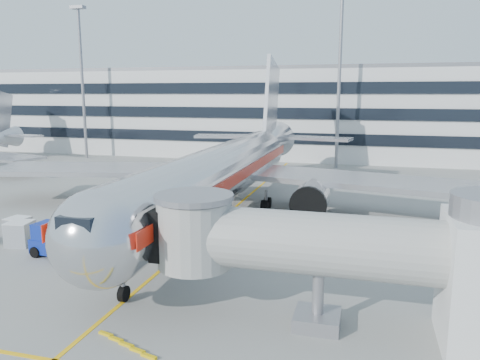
% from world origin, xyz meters
% --- Properties ---
extents(ground, '(180.00, 180.00, 0.00)m').
position_xyz_m(ground, '(0.00, 0.00, 0.00)').
color(ground, gray).
rests_on(ground, ground).
extents(lead_in_line, '(0.25, 70.00, 0.01)m').
position_xyz_m(lead_in_line, '(0.00, 10.00, 0.01)').
color(lead_in_line, '#FFB90D').
rests_on(lead_in_line, ground).
extents(main_jet, '(50.95, 48.70, 16.06)m').
position_xyz_m(main_jet, '(0.00, 11.72, 4.23)').
color(main_jet, silver).
rests_on(main_jet, ground).
extents(jet_bridge, '(17.80, 4.50, 7.00)m').
position_xyz_m(jet_bridge, '(12.18, -8.00, 3.87)').
color(jet_bridge, silver).
rests_on(jet_bridge, ground).
extents(terminal, '(150.00, 24.25, 15.60)m').
position_xyz_m(terminal, '(0.00, 57.95, 7.80)').
color(terminal, silver).
rests_on(terminal, ground).
extents(light_mast_west, '(2.40, 1.20, 25.45)m').
position_xyz_m(light_mast_west, '(-35.00, 42.00, 14.88)').
color(light_mast_west, gray).
rests_on(light_mast_west, ground).
extents(light_mast_centre, '(2.40, 1.20, 25.45)m').
position_xyz_m(light_mast_centre, '(8.00, 42.00, 14.88)').
color(light_mast_centre, gray).
rests_on(light_mast_centre, ground).
extents(belt_loader, '(4.80, 1.93, 2.28)m').
position_xyz_m(belt_loader, '(-6.62, 1.61, 0.65)').
color(belt_loader, '#E7BA09').
rests_on(belt_loader, ground).
extents(baggage_tug, '(3.23, 2.23, 2.31)m').
position_xyz_m(baggage_tug, '(-8.54, -2.60, 1.01)').
color(baggage_tug, navy).
rests_on(baggage_tug, ground).
extents(cargo_container_left, '(1.65, 1.65, 1.64)m').
position_xyz_m(cargo_container_left, '(-13.68, 0.08, 0.83)').
color(cargo_container_left, silver).
rests_on(cargo_container_left, ground).
extents(cargo_container_right, '(1.98, 1.98, 1.82)m').
position_xyz_m(cargo_container_right, '(-12.22, -1.42, 0.92)').
color(cargo_container_right, silver).
rests_on(cargo_container_right, ground).
extents(ramp_worker, '(0.65, 0.70, 1.61)m').
position_xyz_m(ramp_worker, '(-7.84, -1.09, 0.81)').
color(ramp_worker, '#9BEE19').
rests_on(ramp_worker, ground).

